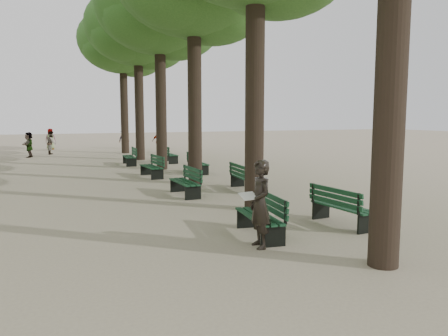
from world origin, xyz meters
name	(u,v)px	position (x,y,z in m)	size (l,w,h in m)	color
ground	(254,244)	(0.00, 0.00, 0.00)	(120.00, 120.00, 0.00)	tan
tree_central_3	(159,7)	(1.50, 13.00, 7.65)	(6.00, 6.00, 9.95)	#33261C
tree_central_4	(138,27)	(1.50, 18.00, 7.65)	(6.00, 6.00, 9.95)	#33261C
tree_central_5	(122,41)	(1.50, 23.00, 7.65)	(6.00, 6.00, 9.95)	#33261C
bench_left_0	(259,224)	(0.37, 0.47, 0.27)	(0.79, 1.86, 0.92)	black
bench_left_1	(185,187)	(0.37, 5.75, 0.27)	(0.59, 1.81, 0.92)	black
bench_left_2	(152,171)	(0.37, 10.41, 0.27)	(0.69, 1.83, 0.92)	black
bench_left_3	(129,160)	(0.37, 15.41, 0.27)	(0.68, 1.83, 0.92)	black
bench_right_0	(343,214)	(2.63, 0.57, 0.27)	(0.70, 1.84, 0.92)	black
bench_right_1	(245,182)	(2.63, 5.95, 0.27)	(0.73, 1.84, 0.92)	black
bench_right_2	(198,167)	(2.63, 10.93, 0.27)	(0.65, 1.82, 0.92)	black
bench_right_3	(169,158)	(2.63, 15.77, 0.27)	(0.62, 1.81, 0.92)	black
man_with_map	(260,204)	(0.02, -0.22, 0.87)	(0.63, 0.72, 1.74)	black
pedestrian_e	(29,145)	(-4.61, 22.17, 0.79)	(1.47, 0.32, 1.59)	#262628
pedestrian_a	(51,143)	(-3.27, 23.99, 0.78)	(0.76, 0.31, 1.56)	#262628
pedestrian_d	(51,139)	(-3.23, 28.59, 0.81)	(0.79, 0.32, 1.62)	#262628
pedestrian_c	(159,141)	(3.76, 22.53, 0.81)	(0.95, 0.32, 1.61)	#262628
pedestrian_b	(124,139)	(2.22, 27.62, 0.76)	(0.99, 0.31, 1.53)	#262628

